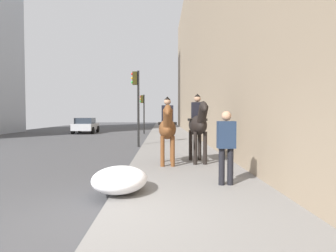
# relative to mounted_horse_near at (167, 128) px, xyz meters

# --- Properties ---
(sidewalk_slab) EXTENTS (120.00, 3.50, 0.12)m
(sidewalk_slab) POSITION_rel_mounted_horse_near_xyz_m (-4.72, -0.53, -1.26)
(sidewalk_slab) COLOR slate
(sidewalk_slab) RESTS_ON ground
(mounted_horse_near) EXTENTS (2.15, 0.60, 2.21)m
(mounted_horse_near) POSITION_rel_mounted_horse_near_xyz_m (0.00, 0.00, 0.00)
(mounted_horse_near) COLOR brown
(mounted_horse_near) RESTS_ON sidewalk_slab
(mounted_horse_far) EXTENTS (2.15, 0.66, 2.33)m
(mounted_horse_far) POSITION_rel_mounted_horse_near_xyz_m (0.33, -1.04, 0.11)
(mounted_horse_far) COLOR black
(mounted_horse_far) RESTS_ON sidewalk_slab
(pedestrian_greeting) EXTENTS (0.26, 0.40, 1.70)m
(pedestrian_greeting) POSITION_rel_mounted_horse_near_xyz_m (-2.74, -1.29, -0.22)
(pedestrian_greeting) COLOR black
(pedestrian_greeting) RESTS_ON sidewalk_slab
(car_near_lane) EXTENTS (3.97, 2.07, 1.44)m
(car_near_lane) POSITION_rel_mounted_horse_near_xyz_m (17.58, 7.24, -0.57)
(car_near_lane) COLOR #B7BABF
(car_near_lane) RESTS_ON ground
(traffic_light_near_curb) EXTENTS (0.20, 0.44, 4.08)m
(traffic_light_near_curb) POSITION_rel_mounted_horse_near_xyz_m (6.19, 1.52, 1.40)
(traffic_light_near_curb) COLOR black
(traffic_light_near_curb) RESTS_ON ground
(traffic_light_far_curb) EXTENTS (0.20, 0.44, 3.54)m
(traffic_light_far_curb) POSITION_rel_mounted_horse_near_xyz_m (16.66, 1.85, 1.06)
(traffic_light_far_curb) COLOR black
(traffic_light_far_curb) RESTS_ON ground
(snow_pile_near) EXTENTS (1.50, 1.15, 0.52)m
(snow_pile_near) POSITION_rel_mounted_horse_near_xyz_m (-3.27, 1.08, -0.94)
(snow_pile_near) COLOR white
(snow_pile_near) RESTS_ON sidewalk_slab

